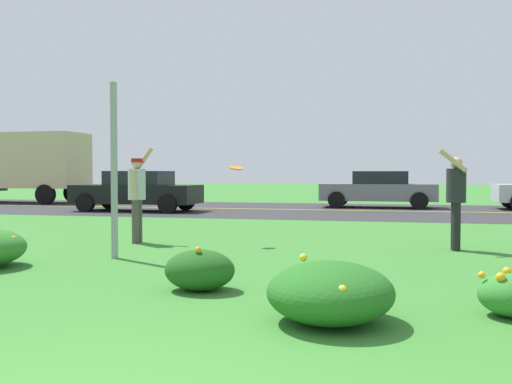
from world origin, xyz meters
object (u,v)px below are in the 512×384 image
object	(u,v)px
frisbee_orange	(236,168)
box_truck_dark_green	(17,164)
car_black_rightmost	(137,191)
person_catcher_dark_shirt	(456,194)
car_gray_center_right	(378,189)
sign_post_near_path	(114,171)
person_thrower_red_cap_gray_shirt	(137,191)

from	to	relation	value
frisbee_orange	box_truck_dark_green	size ratio (longest dim) A/B	0.04
car_black_rightmost	person_catcher_dark_shirt	bearing A→B (deg)	-39.54
frisbee_orange	car_black_rightmost	bearing A→B (deg)	125.57
frisbee_orange	car_gray_center_right	distance (m)	12.79
box_truck_dark_green	sign_post_near_path	bearing A→B (deg)	-49.52
person_thrower_red_cap_gray_shirt	box_truck_dark_green	xyz separation A→B (m)	(-12.01, 12.74, 0.78)
person_thrower_red_cap_gray_shirt	person_catcher_dark_shirt	world-z (taller)	person_thrower_red_cap_gray_shirt
car_black_rightmost	box_truck_dark_green	xyz separation A→B (m)	(-7.97, 4.14, 1.06)
car_black_rightmost	box_truck_dark_green	bearing A→B (deg)	152.56
person_catcher_dark_shirt	sign_post_near_path	bearing A→B (deg)	-157.59
sign_post_near_path	person_thrower_red_cap_gray_shirt	distance (m)	2.04
person_thrower_red_cap_gray_shirt	car_gray_center_right	bearing A→B (deg)	70.98
sign_post_near_path	car_gray_center_right	distance (m)	15.19
person_thrower_red_cap_gray_shirt	car_black_rightmost	xyz separation A→B (m)	(-4.04, 8.60, -0.29)
person_thrower_red_cap_gray_shirt	car_gray_center_right	size ratio (longest dim) A/B	0.42
person_catcher_dark_shirt	box_truck_dark_green	world-z (taller)	box_truck_dark_green
person_catcher_dark_shirt	car_black_rightmost	world-z (taller)	person_catcher_dark_shirt
car_gray_center_right	box_truck_dark_green	distance (m)	16.44
frisbee_orange	car_gray_center_right	bearing A→B (deg)	79.02
car_black_rightmost	box_truck_dark_green	size ratio (longest dim) A/B	0.67
frisbee_orange	person_thrower_red_cap_gray_shirt	bearing A→B (deg)	-173.92
car_gray_center_right	car_black_rightmost	world-z (taller)	same
sign_post_near_path	box_truck_dark_green	world-z (taller)	box_truck_dark_green
person_thrower_red_cap_gray_shirt	car_black_rightmost	world-z (taller)	person_thrower_red_cap_gray_shirt
sign_post_near_path	person_catcher_dark_shirt	distance (m)	5.93
person_catcher_dark_shirt	car_black_rightmost	bearing A→B (deg)	140.46
person_thrower_red_cap_gray_shirt	car_black_rightmost	distance (m)	9.51
person_thrower_red_cap_gray_shirt	frisbee_orange	size ratio (longest dim) A/B	7.15
person_catcher_dark_shirt	frisbee_orange	bearing A→B (deg)	-178.33
car_gray_center_right	car_black_rightmost	xyz separation A→B (m)	(-8.44, -4.14, 0.00)
frisbee_orange	car_gray_center_right	world-z (taller)	frisbee_orange
sign_post_near_path	car_black_rightmost	world-z (taller)	sign_post_near_path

